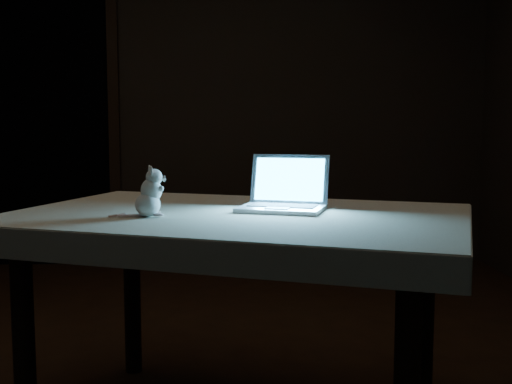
{
  "coord_description": "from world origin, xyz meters",
  "views": [
    {
      "loc": [
        0.25,
        -2.46,
        1.08
      ],
      "look_at": [
        0.35,
        -0.26,
        0.85
      ],
      "focal_mm": 45.0,
      "sensor_mm": 36.0,
      "label": 1
    }
  ],
  "objects": [
    {
      "name": "table",
      "position": [
        0.28,
        -0.28,
        0.38
      ],
      "size": [
        1.67,
        1.37,
        0.77
      ],
      "primitive_type": null,
      "rotation": [
        0.0,
        0.0,
        -0.36
      ],
      "color": "black",
      "rests_on": "floor"
    },
    {
      "name": "doorway",
      "position": [
        -1.1,
        2.5,
        1.06
      ],
      "size": [
        1.06,
        0.36,
        2.13
      ],
      "primitive_type": null,
      "color": "black",
      "rests_on": "back_wall"
    },
    {
      "name": "plush_mouse",
      "position": [
        -0.01,
        -0.36,
        0.86
      ],
      "size": [
        0.17,
        0.17,
        0.17
      ],
      "primitive_type": null,
      "rotation": [
        0.0,
        0.0,
        -0.63
      ],
      "color": "silver",
      "rests_on": "tablecloth"
    },
    {
      "name": "laptop",
      "position": [
        0.44,
        -0.24,
        0.88
      ],
      "size": [
        0.36,
        0.33,
        0.2
      ],
      "primitive_type": null,
      "rotation": [
        0.0,
        0.0,
        -0.33
      ],
      "color": "silver",
      "rests_on": "tablecloth"
    },
    {
      "name": "tablecloth",
      "position": [
        0.19,
        -0.28,
        0.73
      ],
      "size": [
        1.84,
        1.67,
        0.09
      ],
      "primitive_type": null,
      "rotation": [
        0.0,
        0.0,
        -0.55
      ],
      "color": "beige",
      "rests_on": "table"
    },
    {
      "name": "back_wall",
      "position": [
        0.0,
        2.5,
        1.3
      ],
      "size": [
        4.5,
        0.04,
        2.6
      ],
      "primitive_type": "cube",
      "color": "black",
      "rests_on": "ground"
    }
  ]
}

